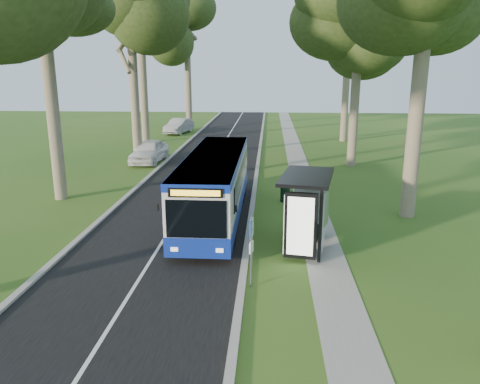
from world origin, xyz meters
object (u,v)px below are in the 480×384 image
object	(u,v)px
bus_stop_sign	(251,244)
bus_shelter	(311,200)
car_white	(149,151)
car_silver	(179,126)
bus	(215,186)
litter_bin	(285,193)

from	to	relation	value
bus_stop_sign	bus_shelter	distance (m)	3.87
car_white	car_silver	size ratio (longest dim) A/B	1.03
car_silver	bus_stop_sign	bearing A→B (deg)	-63.34
bus	car_white	bearing A→B (deg)	116.43
bus	litter_bin	size ratio (longest dim) A/B	12.20
bus	litter_bin	xyz separation A→B (m)	(3.39, 3.05, -1.10)
car_white	car_silver	bearing A→B (deg)	96.03
bus_shelter	car_silver	bearing A→B (deg)	119.61
bus_stop_sign	litter_bin	distance (m)	10.34
litter_bin	car_white	size ratio (longest dim) A/B	0.19
car_silver	litter_bin	bearing A→B (deg)	-55.43
litter_bin	car_silver	xyz separation A→B (m)	(-10.75, 26.21, 0.32)
bus_shelter	litter_bin	world-z (taller)	bus_shelter
litter_bin	bus_shelter	bearing A→B (deg)	-84.05
bus	car_white	distance (m)	14.75
car_white	car_silver	distance (m)	16.08
bus_stop_sign	car_white	world-z (taller)	bus_stop_sign
car_silver	car_white	bearing A→B (deg)	-74.81
litter_bin	bus_stop_sign	bearing A→B (deg)	-97.86
car_silver	bus	bearing A→B (deg)	-63.61
bus_shelter	litter_bin	distance (m)	7.24
bus	car_silver	xyz separation A→B (m)	(-7.37, 29.26, -0.78)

